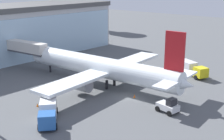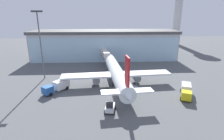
{
  "view_description": "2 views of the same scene",
  "coord_description": "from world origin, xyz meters",
  "px_view_note": "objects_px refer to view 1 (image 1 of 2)",
  "views": [
    {
      "loc": [
        -39.47,
        -28.31,
        18.83
      ],
      "look_at": [
        3.34,
        6.74,
        2.7
      ],
      "focal_mm": 50.0,
      "sensor_mm": 36.0,
      "label": 1
    },
    {
      "loc": [
        -4.09,
        -39.98,
        19.23
      ],
      "look_at": [
        0.47,
        8.69,
        3.85
      ],
      "focal_mm": 28.0,
      "sensor_mm": 36.0,
      "label": 2
    }
  ],
  "objects_px": {
    "fuel_truck": "(191,68)",
    "safety_cone_nose": "(134,96)",
    "pushback_tug": "(168,106)",
    "airplane": "(102,67)",
    "jet_bridge": "(21,47)",
    "safety_cone_wingtip": "(37,105)",
    "baggage_cart": "(138,82)",
    "catering_truck": "(48,111)"
  },
  "relations": [
    {
      "from": "fuel_truck",
      "to": "safety_cone_nose",
      "type": "bearing_deg",
      "value": -69.36
    },
    {
      "from": "pushback_tug",
      "to": "safety_cone_nose",
      "type": "xyz_separation_m",
      "value": [
        1.74,
        7.31,
        -0.7
      ]
    },
    {
      "from": "airplane",
      "to": "pushback_tug",
      "type": "distance_m",
      "value": 16.1
    },
    {
      "from": "jet_bridge",
      "to": "pushback_tug",
      "type": "height_order",
      "value": "jet_bridge"
    },
    {
      "from": "pushback_tug",
      "to": "safety_cone_wingtip",
      "type": "bearing_deg",
      "value": 44.27
    },
    {
      "from": "baggage_cart",
      "to": "catering_truck",
      "type": "bearing_deg",
      "value": -101.22
    },
    {
      "from": "baggage_cart",
      "to": "safety_cone_wingtip",
      "type": "height_order",
      "value": "baggage_cart"
    },
    {
      "from": "jet_bridge",
      "to": "safety_cone_wingtip",
      "type": "distance_m",
      "value": 23.7
    },
    {
      "from": "catering_truck",
      "to": "baggage_cart",
      "type": "relative_size",
      "value": 2.28
    },
    {
      "from": "catering_truck",
      "to": "fuel_truck",
      "type": "xyz_separation_m",
      "value": [
        32.34,
        -5.78,
        0.0
      ]
    },
    {
      "from": "fuel_truck",
      "to": "safety_cone_wingtip",
      "type": "xyz_separation_m",
      "value": [
        -30.2,
        11.0,
        -1.19
      ]
    },
    {
      "from": "pushback_tug",
      "to": "fuel_truck",
      "type": "bearing_deg",
      "value": -62.56
    },
    {
      "from": "catering_truck",
      "to": "baggage_cart",
      "type": "bearing_deg",
      "value": 129.99
    },
    {
      "from": "baggage_cart",
      "to": "safety_cone_nose",
      "type": "bearing_deg",
      "value": -69.84
    },
    {
      "from": "jet_bridge",
      "to": "fuel_truck",
      "type": "distance_m",
      "value": 36.43
    },
    {
      "from": "airplane",
      "to": "safety_cone_nose",
      "type": "distance_m",
      "value": 8.98
    },
    {
      "from": "catering_truck",
      "to": "pushback_tug",
      "type": "distance_m",
      "value": 17.3
    },
    {
      "from": "jet_bridge",
      "to": "safety_cone_nose",
      "type": "xyz_separation_m",
      "value": [
        0.96,
        -29.5,
        -4.45
      ]
    },
    {
      "from": "safety_cone_nose",
      "to": "baggage_cart",
      "type": "bearing_deg",
      "value": 29.46
    },
    {
      "from": "fuel_truck",
      "to": "baggage_cart",
      "type": "distance_m",
      "value": 12.67
    },
    {
      "from": "airplane",
      "to": "safety_cone_wingtip",
      "type": "bearing_deg",
      "value": 83.44
    },
    {
      "from": "baggage_cart",
      "to": "pushback_tug",
      "type": "xyz_separation_m",
      "value": [
        -7.79,
        -10.73,
        0.47
      ]
    },
    {
      "from": "airplane",
      "to": "catering_truck",
      "type": "distance_m",
      "value": 16.74
    },
    {
      "from": "safety_cone_wingtip",
      "to": "fuel_truck",
      "type": "bearing_deg",
      "value": -20.02
    },
    {
      "from": "pushback_tug",
      "to": "safety_cone_nose",
      "type": "distance_m",
      "value": 7.55
    },
    {
      "from": "catering_truck",
      "to": "safety_cone_nose",
      "type": "xyz_separation_m",
      "value": [
        14.73,
        -4.11,
        -1.19
      ]
    },
    {
      "from": "fuel_truck",
      "to": "pushback_tug",
      "type": "xyz_separation_m",
      "value": [
        -19.35,
        -5.64,
        -0.49
      ]
    },
    {
      "from": "catering_truck",
      "to": "pushback_tug",
      "type": "relative_size",
      "value": 1.98
    },
    {
      "from": "airplane",
      "to": "catering_truck",
      "type": "xyz_separation_m",
      "value": [
        -16.09,
        -4.19,
        -1.95
      ]
    },
    {
      "from": "catering_truck",
      "to": "safety_cone_wingtip",
      "type": "height_order",
      "value": "catering_truck"
    },
    {
      "from": "airplane",
      "to": "safety_cone_wingtip",
      "type": "relative_size",
      "value": 66.02
    },
    {
      "from": "catering_truck",
      "to": "baggage_cart",
      "type": "height_order",
      "value": "catering_truck"
    },
    {
      "from": "fuel_truck",
      "to": "safety_cone_nose",
      "type": "distance_m",
      "value": 17.73
    },
    {
      "from": "safety_cone_wingtip",
      "to": "jet_bridge",
      "type": "bearing_deg",
      "value": 60.05
    },
    {
      "from": "fuel_truck",
      "to": "safety_cone_nose",
      "type": "xyz_separation_m",
      "value": [
        -17.61,
        1.67,
        -1.19
      ]
    },
    {
      "from": "catering_truck",
      "to": "pushback_tug",
      "type": "bearing_deg",
      "value": 90.59
    },
    {
      "from": "catering_truck",
      "to": "fuel_truck",
      "type": "relative_size",
      "value": 0.92
    },
    {
      "from": "jet_bridge",
      "to": "airplane",
      "type": "bearing_deg",
      "value": -178.68
    },
    {
      "from": "fuel_truck",
      "to": "pushback_tug",
      "type": "relative_size",
      "value": 2.16
    },
    {
      "from": "fuel_truck",
      "to": "jet_bridge",
      "type": "bearing_deg",
      "value": -123.16
    },
    {
      "from": "airplane",
      "to": "fuel_truck",
      "type": "distance_m",
      "value": 19.16
    },
    {
      "from": "jet_bridge",
      "to": "safety_cone_nose",
      "type": "bearing_deg",
      "value": 176.93
    }
  ]
}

